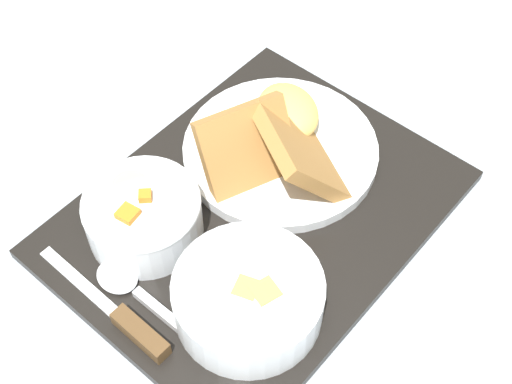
# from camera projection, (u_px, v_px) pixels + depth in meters

# --- Properties ---
(ground_plane) EXTENTS (4.00, 4.00, 0.00)m
(ground_plane) POSITION_uv_depth(u_px,v_px,m) (256.00, 217.00, 0.74)
(ground_plane) COLOR #99A3AD
(serving_tray) EXTENTS (0.43, 0.36, 0.01)m
(serving_tray) POSITION_uv_depth(u_px,v_px,m) (256.00, 213.00, 0.74)
(serving_tray) COLOR black
(serving_tray) RESTS_ON ground_plane
(bowl_salad) EXTENTS (0.12, 0.12, 0.06)m
(bowl_salad) POSITION_uv_depth(u_px,v_px,m) (143.00, 215.00, 0.69)
(bowl_salad) COLOR silver
(bowl_salad) RESTS_ON serving_tray
(bowl_soup) EXTENTS (0.14, 0.14, 0.05)m
(bowl_soup) POSITION_uv_depth(u_px,v_px,m) (248.00, 296.00, 0.64)
(bowl_soup) COLOR silver
(bowl_soup) RESTS_ON serving_tray
(plate_main) EXTENTS (0.21, 0.21, 0.09)m
(plate_main) POSITION_uv_depth(u_px,v_px,m) (280.00, 144.00, 0.76)
(plate_main) COLOR silver
(plate_main) RESTS_ON serving_tray
(knife) EXTENTS (0.04, 0.17, 0.02)m
(knife) POSITION_uv_depth(u_px,v_px,m) (129.00, 324.00, 0.65)
(knife) COLOR silver
(knife) RESTS_ON serving_tray
(spoon) EXTENTS (0.04, 0.13, 0.01)m
(spoon) POSITION_uv_depth(u_px,v_px,m) (133.00, 289.00, 0.67)
(spoon) COLOR silver
(spoon) RESTS_ON serving_tray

